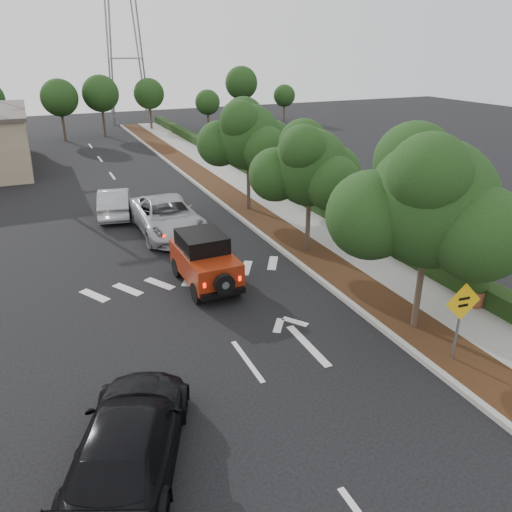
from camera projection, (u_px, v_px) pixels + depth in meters
ground at (247, 361)px, 14.39m from camera, size 120.00×120.00×0.00m
curb at (239, 217)px, 26.17m from camera, size 0.20×70.00×0.15m
planting_strip at (256, 215)px, 26.55m from camera, size 1.80×70.00×0.12m
sidewalk at (288, 210)px, 27.26m from camera, size 2.00×70.00×0.12m
hedge at (310, 201)px, 27.65m from camera, size 0.80×70.00×0.80m
transmission_tower at (132, 124)px, 56.99m from camera, size 7.00×4.00×28.00m
street_tree_near at (413, 328)px, 16.06m from camera, size 3.80×3.80×5.92m
street_tree_mid at (307, 252)px, 21.95m from camera, size 3.20×3.20×5.32m
street_tree_far at (249, 210)px, 27.41m from camera, size 3.40×3.40×5.62m
light_pole_a at (10, 179)px, 33.83m from camera, size 2.00×0.22×9.00m
red_jeep at (203, 259)px, 18.71m from camera, size 1.80×3.92×1.99m
silver_suv_ahead at (167, 216)px, 23.84m from camera, size 2.78×5.98×1.66m
black_suv_oncoming at (129, 440)px, 10.50m from camera, size 3.96×5.58×1.50m
silver_sedan_oncoming at (114, 202)px, 26.37m from camera, size 2.31×4.62×1.45m
speed_hump_sign at (461, 311)px, 13.72m from camera, size 1.12×0.14×2.39m
terracotta_planter at (478, 286)px, 16.95m from camera, size 0.71×0.71×1.24m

